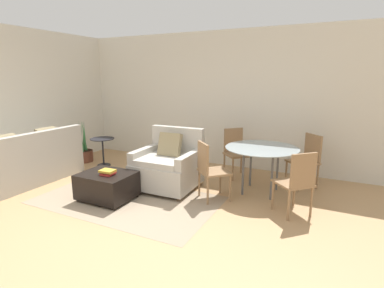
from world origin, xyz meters
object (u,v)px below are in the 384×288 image
object	(u,v)px
book_stack	(108,172)
dining_chair_near_right	(297,180)
ottoman	(107,185)
dining_chair_far_right	(307,157)
armchair	(168,166)
potted_plant	(84,153)
side_table	(103,146)
dining_table	(262,152)
tv_remote_primary	(102,170)
dining_chair_near_left	(209,167)
couch	(24,166)
dining_chair_far_left	(235,149)

from	to	relation	value
book_stack	dining_chair_near_right	bearing A→B (deg)	15.48
ottoman	dining_chair_far_right	xyz separation A→B (m)	(2.67, 1.95, 0.29)
armchair	potted_plant	size ratio (longest dim) A/B	1.06
side_table	dining_table	bearing A→B (deg)	-0.66
tv_remote_primary	dining_chair_far_right	bearing A→B (deg)	33.76
dining_table	armchair	bearing A→B (deg)	-162.20
dining_chair_near_left	dining_chair_far_right	size ratio (longest dim) A/B	1.00
armchair	potted_plant	world-z (taller)	armchair
couch	dining_table	size ratio (longest dim) A/B	1.71
dining_table	book_stack	bearing A→B (deg)	-145.49
dining_chair_far_left	dining_chair_near_left	bearing A→B (deg)	-90.00
potted_plant	dining_table	xyz separation A→B (m)	(3.96, -0.09, 0.48)
couch	ottoman	bearing A→B (deg)	2.68
dining_table	dining_chair_far_left	bearing A→B (deg)	135.00
tv_remote_primary	dining_chair_far_right	world-z (taller)	dining_chair_far_right
tv_remote_primary	side_table	size ratio (longest dim) A/B	0.24
couch	dining_chair_near_right	bearing A→B (deg)	9.72
armchair	dining_chair_near_right	size ratio (longest dim) A/B	1.11
tv_remote_primary	dining_chair_near_right	size ratio (longest dim) A/B	0.16
couch	potted_plant	xyz separation A→B (m)	(-0.13, 1.49, -0.12)
potted_plant	dining_chair_far_left	bearing A→B (deg)	9.30
side_table	dining_chair_far_left	xyz separation A→B (m)	(2.71, 0.60, 0.10)
dining_chair_far_left	dining_chair_near_right	bearing A→B (deg)	-45.00
armchair	book_stack	bearing A→B (deg)	-120.28
dining_chair_near_left	dining_chair_far_right	distance (m)	1.79
book_stack	dining_chair_near_left	size ratio (longest dim) A/B	0.26
tv_remote_primary	ottoman	bearing A→B (deg)	-25.17
ottoman	armchair	bearing A→B (deg)	55.50
tv_remote_primary	potted_plant	distance (m)	2.24
armchair	dining_table	size ratio (longest dim) A/B	0.86
couch	book_stack	bearing A→B (deg)	1.35
potted_plant	dining_chair_near_left	world-z (taller)	potted_plant
side_table	dining_chair_far_left	distance (m)	2.78
potted_plant	dining_chair_far_right	xyz separation A→B (m)	(4.59, 0.54, 0.32)
ottoman	dining_chair_near_left	size ratio (longest dim) A/B	0.88
couch	dining_chair_far_right	world-z (taller)	couch
dining_chair_near_left	book_stack	bearing A→B (deg)	-151.66
dining_chair_near_right	potted_plant	bearing A→B (deg)	171.05
book_stack	dining_table	distance (m)	2.40
dining_chair_far_right	couch	bearing A→B (deg)	-155.52
armchair	dining_chair_far_left	xyz separation A→B (m)	(0.82, 1.10, 0.14)
book_stack	dining_chair_far_left	world-z (taller)	dining_chair_far_left
armchair	dining_chair_far_right	distance (m)	2.36
book_stack	dining_chair_near_left	xyz separation A→B (m)	(1.34, 0.72, 0.06)
armchair	side_table	xyz separation A→B (m)	(-1.89, 0.51, 0.04)
ottoman	dining_chair_far_left	distance (m)	2.42
couch	dining_table	bearing A→B (deg)	20.06
armchair	ottoman	bearing A→B (deg)	-124.50
book_stack	potted_plant	bearing A→B (deg)	143.98
dining_chair_near_left	dining_chair_near_right	size ratio (longest dim) A/B	1.00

